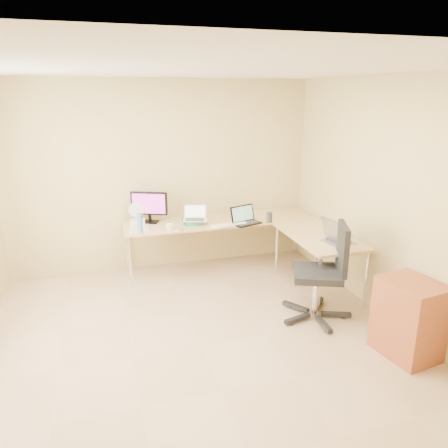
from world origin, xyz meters
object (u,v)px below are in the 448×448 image
object	(u,v)px
keyboard	(228,225)
cabinet	(409,320)
desk_fan	(136,213)
mug	(169,227)
water_bottle	(140,223)
desk_return	(318,263)
desk_main	(221,245)
office_chair	(317,276)
laptop_black	(247,215)
laptop_return	(339,232)
laptop_center	(195,213)
monitor	(149,207)

from	to	relation	value
keyboard	cabinet	xyz separation A→B (m)	(1.11, -2.22, -0.38)
keyboard	desk_fan	distance (m)	1.25
cabinet	desk_fan	bearing A→B (deg)	120.41
cabinet	mug	bearing A→B (deg)	121.16
keyboard	water_bottle	xyz separation A→B (m)	(-1.14, 0.04, 0.11)
mug	water_bottle	bearing A→B (deg)	173.62
desk_return	mug	xyz separation A→B (m)	(-1.74, 0.70, 0.41)
desk_main	office_chair	bearing A→B (deg)	-69.24
laptop_black	keyboard	xyz separation A→B (m)	(-0.26, -0.02, -0.11)
office_chair	desk_return	bearing A→B (deg)	81.95
keyboard	laptop_return	distance (m)	1.46
desk_fan	cabinet	distance (m)	3.56
laptop_black	desk_fan	world-z (taller)	desk_fan
desk_return	laptop_return	world-z (taller)	laptop_return
desk_fan	laptop_black	bearing A→B (deg)	-11.20
laptop_center	laptop_black	bearing A→B (deg)	1.52
desk_main	water_bottle	bearing A→B (deg)	-167.15
desk_fan	laptop_return	size ratio (longest dim) A/B	0.70
laptop_center	keyboard	distance (m)	0.47
laptop_center	desk_fan	xyz separation A→B (m)	(-0.74, 0.31, -0.02)
keyboard	water_bottle	world-z (taller)	water_bottle
keyboard	desk_fan	xyz separation A→B (m)	(-1.14, 0.50, 0.12)
water_bottle	desk_fan	distance (m)	0.46
water_bottle	laptop_return	size ratio (longest dim) A/B	0.66
monitor	mug	xyz separation A→B (m)	(0.19, -0.44, -0.17)
laptop_center	desk_fan	bearing A→B (deg)	172.43
desk_fan	office_chair	size ratio (longest dim) A/B	0.24
desk_fan	office_chair	bearing A→B (deg)	-38.62
laptop_black	mug	world-z (taller)	laptop_black
desk_fan	desk_return	bearing A→B (deg)	-21.96
desk_return	cabinet	size ratio (longest dim) A/B	1.69
laptop_center	mug	xyz separation A→B (m)	(-0.37, -0.18, -0.11)
laptop_black	desk_fan	xyz separation A→B (m)	(-1.40, 0.48, 0.01)
desk_main	mug	bearing A→B (deg)	-158.70
desk_main	laptop_return	distance (m)	1.75
laptop_center	keyboard	bearing A→B (deg)	-8.79
laptop_black	office_chair	bearing A→B (deg)	-95.59
water_bottle	office_chair	size ratio (longest dim) A/B	0.22
laptop_black	laptop_center	bearing A→B (deg)	146.05
desk_return	office_chair	xyz separation A→B (m)	(-0.36, -0.63, 0.14)
laptop_black	desk_main	bearing A→B (deg)	114.43
keyboard	mug	size ratio (longest dim) A/B	4.85
laptop_center	desk_fan	world-z (taller)	desk_fan
laptop_black	laptop_return	world-z (taller)	laptop_return
mug	laptop_return	xyz separation A→B (m)	(1.82, -1.00, 0.08)
laptop_center	monitor	bearing A→B (deg)	170.94
desk_main	laptop_black	world-z (taller)	laptop_black
cabinet	laptop_black	bearing A→B (deg)	101.59
desk_fan	water_bottle	bearing A→B (deg)	-82.23
keyboard	mug	distance (m)	0.78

